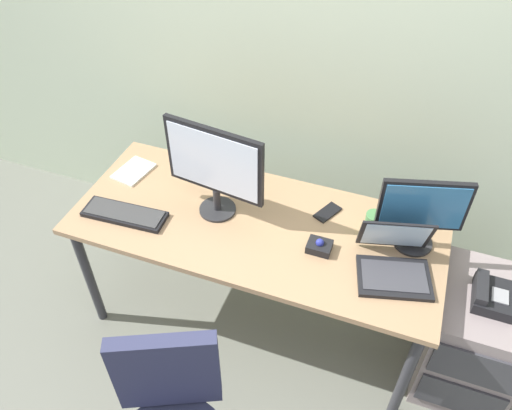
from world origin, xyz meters
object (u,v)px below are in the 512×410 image
Objects in this scene: monitor_side at (422,211)px; coffee_mug at (374,224)px; monitor_main at (214,166)px; paper_notepad at (134,171)px; laptop at (394,262)px; cell_phone at (327,212)px; desk_phone at (492,296)px; keyboard at (125,214)px; trackball_mouse at (319,246)px; file_cabinet at (470,338)px.

coffee_mug is (-0.18, 0.01, -0.15)m from monitor_side.
paper_notepad is at bearing 167.67° from monitor_main.
laptop is 2.65× the size of cell_phone.
laptop reaches higher than paper_notepad.
desk_phone is 0.48× the size of keyboard.
monitor_side is 0.46m from cell_phone.
monitor_main is at bearing -171.17° from coffee_mug.
monitor_main is 1.31× the size of laptop.
monitor_side is 0.47m from trackball_mouse.
desk_phone is 0.81m from cell_phone.
coffee_mug is 1.28m from paper_notepad.
file_cabinet is 5.59× the size of coffee_mug.
cell_phone is (-0.23, 0.05, -0.05)m from coffee_mug.
desk_phone is at bearing 6.34° from keyboard.
trackball_mouse is 0.28m from coffee_mug.
laptop is at bearing -107.71° from monitor_side.
monitor_main reaches higher than cell_phone.
monitor_main is (-1.30, 0.00, 0.36)m from desk_phone.
keyboard is 3.79× the size of trackball_mouse.
desk_phone is 1.76× the size of coffee_mug.
trackball_mouse is 1.09m from paper_notepad.
monitor_side is (-0.38, 0.10, 0.64)m from file_cabinet.
laptop reaches higher than coffee_mug.
cell_phone is (0.92, 0.36, -0.01)m from keyboard.
desk_phone is 1.82× the size of trackball_mouse.
coffee_mug reaches higher than file_cabinet.
monitor_main is 3.47× the size of cell_phone.
cell_phone is (-0.35, 0.25, -0.05)m from laptop.
desk_phone is 0.53× the size of monitor_side.
file_cabinet is 0.93m from cell_phone.
trackball_mouse is at bearing -59.02° from cell_phone.
file_cabinet is at bearing 0.63° from monitor_main.
monitor_main reaches higher than monitor_side.
monitor_main reaches higher than trackball_mouse.
laptop is 3.31× the size of coffee_mug.
monitor_side is 2.63× the size of cell_phone.
cell_phone is at bearing 95.53° from trackball_mouse.
keyboard is 0.34m from paper_notepad.
file_cabinet is 1.79m from keyboard.
monitor_side is at bearing 6.74° from monitor_main.
monitor_side reaches higher than trackball_mouse.
monitor_side reaches higher than cell_phone.
paper_notepad is at bearing 179.68° from monitor_side.
file_cabinet is at bearing -13.93° from monitor_side.
paper_notepad is at bearing 176.28° from desk_phone.
coffee_mug reaches higher than keyboard.
coffee_mug reaches higher than cell_phone.
monitor_side reaches higher than coffee_mug.
keyboard is 3.66× the size of coffee_mug.
laptop is 1.42m from paper_notepad.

